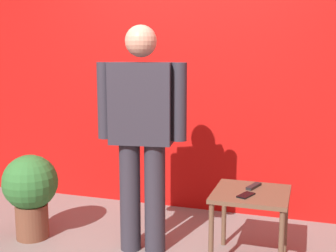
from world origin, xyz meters
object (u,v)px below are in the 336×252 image
(standing_person, at_px, (142,128))
(potted_plant, at_px, (31,189))
(side_table, at_px, (251,202))
(cell_phone, at_px, (246,195))
(tv_remote, at_px, (254,186))

(standing_person, relative_size, potted_plant, 2.45)
(standing_person, xyz_separation_m, side_table, (0.80, 0.04, -0.50))
(potted_plant, bearing_deg, standing_person, 4.10)
(standing_person, height_order, potted_plant, standing_person)
(standing_person, relative_size, cell_phone, 11.71)
(side_table, relative_size, cell_phone, 3.65)
(cell_phone, distance_m, tv_remote, 0.21)
(side_table, bearing_deg, potted_plant, -176.38)
(side_table, distance_m, tv_remote, 0.14)
(cell_phone, relative_size, potted_plant, 0.21)
(standing_person, xyz_separation_m, cell_phone, (0.78, -0.06, -0.41))
(side_table, xyz_separation_m, tv_remote, (0.00, 0.11, 0.09))
(side_table, relative_size, potted_plant, 0.77)
(side_table, relative_size, tv_remote, 3.09)
(cell_phone, xyz_separation_m, tv_remote, (0.03, 0.21, 0.01))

